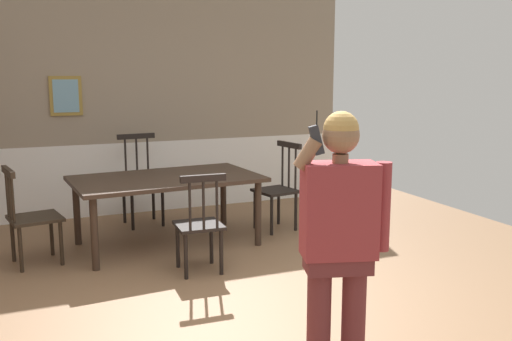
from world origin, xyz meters
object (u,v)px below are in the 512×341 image
(dining_table, at_px, (166,184))
(chair_at_table_head, at_px, (278,188))
(person_figure, at_px, (340,232))
(chair_near_window, at_px, (141,183))
(chair_by_doorway, at_px, (200,224))
(chair_opposite_corner, at_px, (31,217))

(dining_table, relative_size, chair_at_table_head, 1.96)
(chair_at_table_head, xyz_separation_m, person_figure, (-1.04, -3.09, 0.42))
(dining_table, relative_size, chair_near_window, 1.84)
(person_figure, bearing_deg, dining_table, -68.24)
(chair_by_doorway, distance_m, chair_opposite_corner, 1.61)
(chair_opposite_corner, xyz_separation_m, person_figure, (1.59, -2.87, 0.44))
(chair_by_doorway, relative_size, person_figure, 0.58)
(chair_near_window, bearing_deg, chair_opposite_corner, 35.04)
(chair_near_window, height_order, chair_at_table_head, chair_near_window)
(chair_by_doorway, relative_size, chair_opposite_corner, 0.99)
(dining_table, relative_size, chair_opposite_corner, 2.09)
(dining_table, distance_m, chair_near_window, 0.95)
(chair_at_table_head, relative_size, person_figure, 0.63)
(chair_near_window, bearing_deg, chair_by_doorway, 89.48)
(chair_by_doorway, xyz_separation_m, chair_at_table_head, (1.25, 1.04, 0.03))
(dining_table, distance_m, person_figure, 3.00)
(chair_at_table_head, bearing_deg, chair_by_doorway, 118.82)
(dining_table, distance_m, chair_by_doorway, 0.95)
(chair_at_table_head, xyz_separation_m, chair_opposite_corner, (-2.63, -0.22, -0.02))
(dining_table, distance_m, chair_at_table_head, 1.33)
(person_figure, bearing_deg, chair_near_window, -68.42)
(chair_by_doorway, bearing_deg, chair_at_table_head, 42.00)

